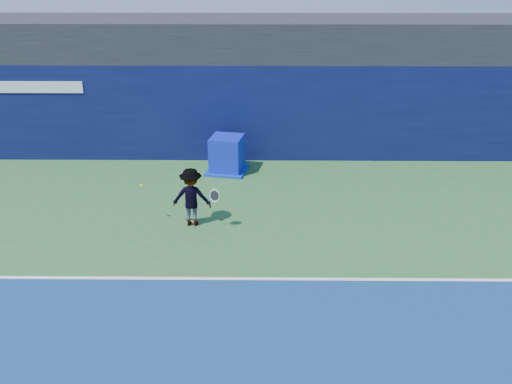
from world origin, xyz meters
TOP-DOWN VIEW (x-y plane):
  - ground at (0.00, 0.00)m, footprint 80.00×80.00m
  - baseline at (0.00, 3.00)m, footprint 24.00×0.10m
  - stadium_band at (0.00, 11.50)m, footprint 36.00×3.00m
  - back_wall_assembly at (-0.00, 10.50)m, footprint 36.00×1.03m
  - equipment_cart at (-0.36, 9.06)m, footprint 1.34×1.34m
  - tennis_player at (-1.01, 5.50)m, footprint 1.21×0.66m
  - tennis_ball at (-2.21, 5.55)m, footprint 0.08×0.08m

SIDE VIEW (x-z plane):
  - ground at x=0.00m, z-range 0.00..0.00m
  - baseline at x=0.00m, z-range 0.01..0.01m
  - equipment_cart at x=-0.36m, z-range -0.05..1.05m
  - tennis_player at x=-1.01m, z-range 0.00..1.46m
  - tennis_ball at x=-2.21m, z-range 0.97..1.05m
  - back_wall_assembly at x=0.00m, z-range 0.00..3.00m
  - stadium_band at x=0.00m, z-range 3.00..4.20m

